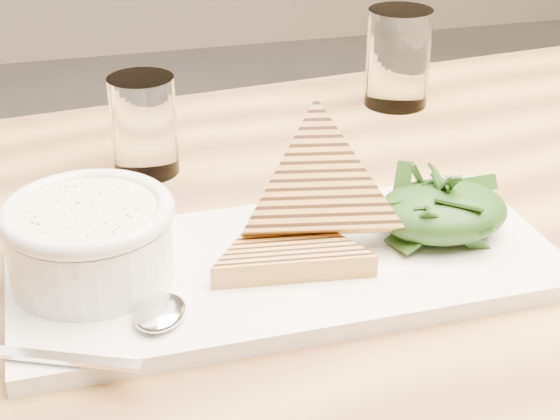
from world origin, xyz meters
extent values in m
cube|color=#B38644|center=(-0.24, -0.06, 0.75)|extent=(1.31, 0.94, 0.04)
cube|color=white|center=(-0.28, -0.10, 0.78)|extent=(0.45, 0.21, 0.02)
cylinder|color=white|center=(-0.43, -0.09, 0.81)|extent=(0.13, 0.13, 0.05)
cylinder|color=#FAE4B1|center=(-0.43, -0.09, 0.85)|extent=(0.11, 0.11, 0.01)
torus|color=white|center=(-0.43, -0.09, 0.85)|extent=(0.13, 0.13, 0.01)
ellipsoid|color=black|center=(-0.14, -0.10, 0.81)|extent=(0.11, 0.09, 0.04)
ellipsoid|color=silver|center=(-0.39, -0.16, 0.80)|extent=(0.05, 0.06, 0.01)
cube|color=silver|center=(-0.47, -0.19, 0.79)|extent=(0.12, 0.06, 0.00)
cylinder|color=white|center=(-0.37, 0.13, 0.82)|extent=(0.07, 0.07, 0.10)
cylinder|color=white|center=(-0.05, 0.24, 0.83)|extent=(0.08, 0.08, 0.12)
camera|label=1|loc=(-0.44, -0.68, 1.15)|focal=55.00mm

